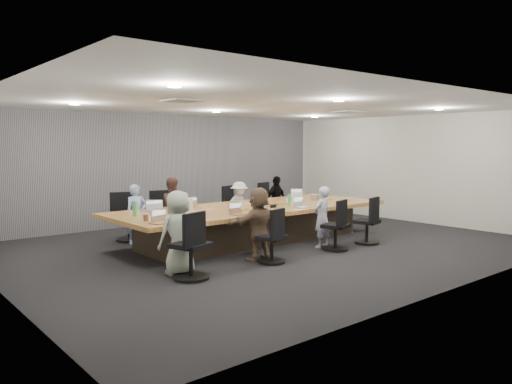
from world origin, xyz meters
TOP-DOWN VIEW (x-y plane):
  - floor at (0.00, 0.00)m, footprint 10.00×8.00m
  - ceiling at (0.00, 0.00)m, footprint 10.00×8.00m
  - wall_back at (0.00, 4.00)m, footprint 10.00×0.00m
  - wall_front at (0.00, -4.00)m, footprint 10.00×0.00m
  - wall_right at (5.00, 0.00)m, footprint 0.00×8.00m
  - curtain at (0.00, 3.92)m, footprint 9.80×0.04m
  - conference_table at (0.00, 0.50)m, footprint 6.00×2.20m
  - chair_0 at (-1.98, 2.20)m, footprint 0.73×0.73m
  - chair_1 at (-1.10, 2.20)m, footprint 0.64×0.64m
  - chair_2 at (0.68, 2.20)m, footprint 0.71×0.71m
  - chair_3 at (1.87, 2.20)m, footprint 0.73×0.73m
  - chair_4 at (-2.61, -1.20)m, footprint 0.74×0.74m
  - chair_5 at (-0.98, -1.20)m, footprint 0.61×0.61m
  - chair_6 at (0.65, -1.20)m, footprint 0.67×0.67m
  - chair_7 at (1.62, -1.20)m, footprint 0.63×0.63m
  - person_0 at (-1.98, 1.85)m, footprint 0.46×0.32m
  - laptop_0 at (-1.98, 1.30)m, footprint 0.37×0.29m
  - person_1 at (-1.10, 1.85)m, footprint 0.70×0.58m
  - laptop_1 at (-1.10, 1.30)m, footprint 0.36×0.28m
  - person_2 at (0.68, 1.85)m, footprint 0.75×0.44m
  - laptop_2 at (0.68, 1.30)m, footprint 0.36×0.29m
  - person_3 at (1.87, 1.85)m, footprint 0.76×0.39m
  - laptop_3 at (1.87, 1.30)m, footprint 0.36×0.29m
  - person_4 at (-2.61, -0.85)m, footprint 0.65×0.42m
  - laptop_4 at (-2.61, -0.30)m, footprint 0.38×0.31m
  - person_5 at (-0.98, -0.85)m, footprint 1.21×0.45m
  - laptop_5 at (-0.98, -0.30)m, footprint 0.30×0.22m
  - person_6 at (0.65, -0.85)m, footprint 0.47×0.34m
  - laptop_6 at (0.65, -0.30)m, footprint 0.32×0.23m
  - bottle_green_left at (-2.56, 0.74)m, footprint 0.10×0.10m
  - bottle_green_right at (0.64, 0.08)m, footprint 0.09×0.09m
  - bottle_clear at (-1.36, 0.75)m, footprint 0.08×0.08m
  - cup_white_far at (-0.17, 0.70)m, footprint 0.09×0.09m
  - cup_white_near at (1.02, 0.51)m, footprint 0.11×0.11m
  - mug_brown at (-2.65, 0.14)m, footprint 0.09×0.09m
  - mic_left at (-0.26, 0.05)m, footprint 0.17×0.14m
  - mic_right at (0.47, 0.79)m, footprint 0.18×0.14m
  - stapler at (0.19, 0.08)m, footprint 0.18×0.09m
  - canvas_bag at (1.86, 0.49)m, footprint 0.29×0.25m
  - snack_packet at (2.12, 0.28)m, footprint 0.19×0.19m

SIDE VIEW (x-z plane):
  - floor at x=0.00m, z-range 0.00..0.00m
  - chair_5 at x=-0.98m, z-range 0.00..0.72m
  - chair_7 at x=1.62m, z-range 0.00..0.76m
  - chair_6 at x=0.65m, z-range 0.00..0.79m
  - conference_table at x=0.00m, z-range 0.03..0.77m
  - chair_1 at x=-1.10m, z-range 0.00..0.82m
  - chair_2 at x=0.68m, z-range 0.00..0.83m
  - chair_0 at x=-1.98m, z-range 0.00..0.85m
  - chair_4 at x=-2.61m, z-range 0.00..0.87m
  - chair_3 at x=1.87m, z-range 0.00..0.88m
  - person_2 at x=0.68m, z-range 0.00..1.15m
  - person_6 at x=0.65m, z-range 0.00..1.21m
  - person_0 at x=-1.98m, z-range 0.00..1.22m
  - person_3 at x=1.87m, z-range 0.00..1.24m
  - person_5 at x=-0.98m, z-range 0.00..1.29m
  - person_4 at x=-2.61m, z-range 0.00..1.32m
  - person_1 at x=-1.10m, z-range 0.00..1.33m
  - laptop_0 at x=-1.98m, z-range 0.74..0.76m
  - laptop_1 at x=-1.10m, z-range 0.74..0.76m
  - laptop_2 at x=0.68m, z-range 0.74..0.76m
  - laptop_3 at x=1.87m, z-range 0.74..0.76m
  - laptop_4 at x=-2.61m, z-range 0.74..0.76m
  - laptop_5 at x=-0.98m, z-range 0.74..0.76m
  - laptop_6 at x=0.65m, z-range 0.74..0.76m
  - mic_left at x=-0.26m, z-range 0.74..0.77m
  - mic_right at x=0.47m, z-range 0.74..0.77m
  - snack_packet at x=2.12m, z-range 0.74..0.78m
  - stapler at x=0.19m, z-range 0.74..0.81m
  - cup_white_far at x=-0.17m, z-range 0.74..0.84m
  - cup_white_near at x=1.02m, z-range 0.74..0.84m
  - mug_brown at x=-2.65m, z-range 0.74..0.84m
  - canvas_bag at x=1.86m, z-range 0.74..0.87m
  - bottle_clear at x=-1.36m, z-range 0.74..0.98m
  - bottle_green_right at x=0.64m, z-range 0.74..0.99m
  - bottle_green_left at x=-2.56m, z-range 0.74..1.01m
  - wall_back at x=0.00m, z-range 0.00..2.80m
  - wall_front at x=0.00m, z-range 0.00..2.80m
  - wall_right at x=5.00m, z-range 0.00..2.80m
  - curtain at x=0.00m, z-range 0.00..2.80m
  - ceiling at x=0.00m, z-range 2.80..2.80m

